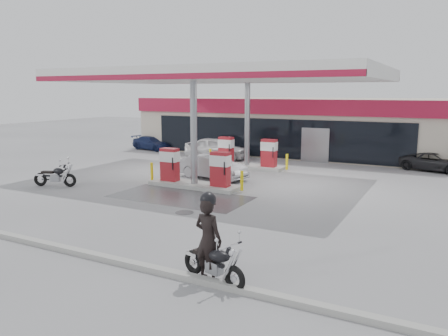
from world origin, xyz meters
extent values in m
plane|color=gray|center=(0.00, 0.00, 0.00)|extent=(90.00, 90.00, 0.00)
cube|color=#4C4C4F|center=(0.50, 0.00, 0.00)|extent=(6.00, 3.00, 0.00)
cylinder|color=#38383A|center=(2.00, -2.00, 0.00)|extent=(0.70, 0.70, 0.01)
cube|color=gray|center=(0.00, -7.00, 0.07)|extent=(28.00, 0.25, 0.15)
cube|color=#BFB3A0|center=(0.00, 16.00, 2.00)|extent=(22.00, 8.00, 4.00)
cube|color=black|center=(0.00, 11.97, 1.40)|extent=(18.00, 0.10, 2.60)
cube|color=maroon|center=(0.00, 11.90, 3.50)|extent=(22.00, 0.25, 1.00)
cube|color=navy|center=(7.00, 11.85, 3.50)|extent=(3.50, 0.12, 0.80)
cube|color=gray|center=(3.00, 11.93, 1.10)|extent=(1.80, 0.14, 2.20)
cube|color=silver|center=(0.00, 5.00, 5.30)|extent=(16.00, 10.00, 0.60)
cube|color=maroon|center=(0.00, 0.05, 5.12)|extent=(16.00, 0.12, 0.24)
cube|color=maroon|center=(0.00, 9.95, 5.12)|extent=(16.00, 0.12, 0.24)
cylinder|color=gray|center=(0.00, 2.00, 2.59)|extent=(0.32, 0.32, 5.00)
cylinder|color=gray|center=(0.00, 8.00, 2.59)|extent=(0.32, 0.32, 5.00)
cube|color=#9E9E99|center=(0.00, 2.00, 0.09)|extent=(4.50, 1.30, 0.18)
cube|color=maroon|center=(-1.40, 2.00, 0.98)|extent=(0.85, 0.48, 1.60)
cube|color=maroon|center=(1.40, 2.00, 0.98)|extent=(0.85, 0.48, 1.60)
cube|color=silver|center=(-1.40, 2.00, 1.38)|extent=(0.88, 0.52, 0.50)
cube|color=silver|center=(1.40, 2.00, 1.38)|extent=(0.88, 0.52, 0.50)
cylinder|color=yellow|center=(-2.50, 2.00, 0.54)|extent=(0.14, 0.14, 0.90)
cylinder|color=yellow|center=(2.50, 2.00, 0.54)|extent=(0.14, 0.14, 0.90)
cube|color=#9E9E99|center=(0.00, 8.00, 0.09)|extent=(4.50, 1.30, 0.18)
cube|color=maroon|center=(-1.40, 8.00, 0.98)|extent=(0.85, 0.48, 1.60)
cube|color=maroon|center=(1.40, 8.00, 0.98)|extent=(0.85, 0.48, 1.60)
cube|color=silver|center=(-1.40, 8.00, 1.38)|extent=(0.88, 0.52, 0.50)
cube|color=silver|center=(1.40, 8.00, 1.38)|extent=(0.88, 0.52, 0.50)
cylinder|color=yellow|center=(-2.50, 8.00, 0.54)|extent=(0.14, 0.14, 0.90)
cylinder|color=yellow|center=(2.50, 8.00, 0.54)|extent=(0.14, 0.14, 0.90)
torus|color=black|center=(6.57, -7.00, 0.30)|extent=(0.62, 0.30, 0.61)
torus|color=black|center=(5.23, -6.61, 0.30)|extent=(0.62, 0.30, 0.61)
cube|color=gray|center=(5.94, -6.81, 0.38)|extent=(0.46, 0.34, 0.30)
cube|color=black|center=(5.80, -6.77, 0.48)|extent=(0.90, 0.35, 0.08)
ellipsoid|color=black|center=(6.09, -6.86, 0.71)|extent=(0.63, 0.47, 0.28)
cube|color=black|center=(5.60, -6.72, 0.65)|extent=(0.60, 0.39, 0.10)
cylinder|color=silver|center=(6.38, -6.94, 1.01)|extent=(0.25, 0.75, 0.04)
sphere|color=silver|center=(6.49, -6.97, 0.89)|extent=(0.18, 0.18, 0.18)
cylinder|color=silver|center=(5.50, -6.54, 0.28)|extent=(0.90, 0.33, 0.08)
imported|color=black|center=(5.75, -6.76, 1.03)|extent=(0.81, 0.60, 2.05)
torus|color=black|center=(-5.30, -0.73, 0.32)|extent=(0.66, 0.37, 0.65)
torus|color=black|center=(-6.68, -1.26, 0.32)|extent=(0.66, 0.37, 0.65)
cube|color=gray|center=(-5.95, -0.98, 0.41)|extent=(0.49, 0.39, 0.32)
cube|color=black|center=(-6.10, -1.04, 0.52)|extent=(0.94, 0.44, 0.09)
ellipsoid|color=black|center=(-5.80, -0.92, 0.75)|extent=(0.69, 0.53, 0.30)
cube|color=black|center=(-6.30, -1.11, 0.69)|extent=(0.64, 0.45, 0.11)
cylinder|color=silver|center=(-5.50, -0.81, 1.08)|extent=(0.32, 0.78, 0.04)
sphere|color=silver|center=(-5.38, -0.76, 0.95)|extent=(0.19, 0.19, 0.19)
cylinder|color=silver|center=(-6.51, -1.03, 0.30)|extent=(0.94, 0.42, 0.09)
imported|color=silver|center=(-3.27, 10.20, 0.73)|extent=(4.44, 2.17, 1.46)
imported|color=#4F5054|center=(-1.72, 9.00, 0.85)|extent=(0.70, 0.87, 1.71)
imported|color=#96989D|center=(-0.23, 4.20, 0.63)|extent=(4.03, 2.08, 1.27)
imported|color=#16214A|center=(-9.95, 12.00, 0.53)|extent=(3.87, 2.19, 1.06)
imported|color=black|center=(10.00, 12.00, 0.52)|extent=(4.08, 2.60, 1.05)
camera|label=1|loc=(10.68, -15.39, 4.50)|focal=35.00mm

